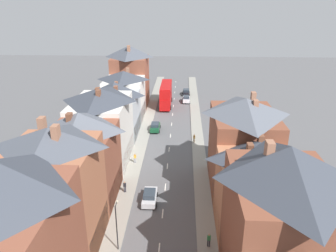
{
  "coord_description": "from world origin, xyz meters",
  "views": [
    {
      "loc": [
        2.2,
        -15.03,
        24.69
      ],
      "look_at": [
        -0.42,
        40.97,
        2.38
      ],
      "focal_mm": 35.0,
      "sensor_mm": 36.0,
      "label": 1
    }
  ],
  "objects_px": {
    "double_decker_bus_lead": "(166,94)",
    "car_near_silver": "(186,99)",
    "pedestrian_mid_right": "(135,158)",
    "car_mid_black": "(155,127)",
    "pedestrian_far_left": "(194,138)",
    "car_parked_left_a": "(150,197)",
    "street_lamp": "(117,224)",
    "car_parked_right_a": "(186,92)",
    "pedestrian_near_right": "(209,239)",
    "pedestrian_mid_left": "(125,186)"
  },
  "relations": [
    {
      "from": "pedestrian_far_left",
      "to": "street_lamp",
      "type": "height_order",
      "value": "street_lamp"
    },
    {
      "from": "car_parked_right_a",
      "to": "pedestrian_far_left",
      "type": "relative_size",
      "value": 2.4
    },
    {
      "from": "double_decker_bus_lead",
      "to": "car_near_silver",
      "type": "bearing_deg",
      "value": 30.54
    },
    {
      "from": "car_parked_right_a",
      "to": "pedestrian_mid_right",
      "type": "bearing_deg",
      "value": -101.89
    },
    {
      "from": "car_mid_black",
      "to": "pedestrian_mid_left",
      "type": "relative_size",
      "value": 2.54
    },
    {
      "from": "car_mid_black",
      "to": "pedestrian_mid_right",
      "type": "bearing_deg",
      "value": -98.41
    },
    {
      "from": "car_parked_left_a",
      "to": "car_mid_black",
      "type": "bearing_deg",
      "value": 93.1
    },
    {
      "from": "double_decker_bus_lead",
      "to": "car_parked_right_a",
      "type": "relative_size",
      "value": 2.79
    },
    {
      "from": "double_decker_bus_lead",
      "to": "pedestrian_mid_right",
      "type": "height_order",
      "value": "double_decker_bus_lead"
    },
    {
      "from": "pedestrian_far_left",
      "to": "pedestrian_near_right",
      "type": "bearing_deg",
      "value": -88.24
    },
    {
      "from": "car_mid_black",
      "to": "street_lamp",
      "type": "height_order",
      "value": "street_lamp"
    },
    {
      "from": "car_near_silver",
      "to": "car_parked_right_a",
      "type": "xyz_separation_m",
      "value": [
        0.0,
        6.49,
        -0.03
      ]
    },
    {
      "from": "pedestrian_mid_left",
      "to": "pedestrian_mid_right",
      "type": "bearing_deg",
      "value": 88.6
    },
    {
      "from": "car_near_silver",
      "to": "pedestrian_mid_left",
      "type": "xyz_separation_m",
      "value": [
        -8.44,
        -40.97,
        0.19
      ]
    },
    {
      "from": "pedestrian_far_left",
      "to": "car_parked_right_a",
      "type": "bearing_deg",
      "value": 92.38
    },
    {
      "from": "double_decker_bus_lead",
      "to": "car_parked_left_a",
      "type": "height_order",
      "value": "double_decker_bus_lead"
    },
    {
      "from": "car_parked_left_a",
      "to": "street_lamp",
      "type": "relative_size",
      "value": 0.74
    },
    {
      "from": "car_parked_left_a",
      "to": "pedestrian_near_right",
      "type": "bearing_deg",
      "value": -48.33
    },
    {
      "from": "pedestrian_mid_left",
      "to": "pedestrian_far_left",
      "type": "relative_size",
      "value": 1.0
    },
    {
      "from": "street_lamp",
      "to": "pedestrian_mid_left",
      "type": "bearing_deg",
      "value": 95.92
    },
    {
      "from": "pedestrian_mid_right",
      "to": "pedestrian_mid_left",
      "type": "bearing_deg",
      "value": -91.4
    },
    {
      "from": "car_parked_left_a",
      "to": "car_mid_black",
      "type": "relative_size",
      "value": 0.99
    },
    {
      "from": "double_decker_bus_lead",
      "to": "car_parked_right_a",
      "type": "xyz_separation_m",
      "value": [
        4.91,
        9.38,
        -2.01
      ]
    },
    {
      "from": "pedestrian_near_right",
      "to": "pedestrian_mid_left",
      "type": "height_order",
      "value": "same"
    },
    {
      "from": "double_decker_bus_lead",
      "to": "pedestrian_far_left",
      "type": "bearing_deg",
      "value": -74.0
    },
    {
      "from": "double_decker_bus_lead",
      "to": "pedestrian_far_left",
      "type": "height_order",
      "value": "double_decker_bus_lead"
    },
    {
      "from": "car_parked_right_a",
      "to": "pedestrian_near_right",
      "type": "xyz_separation_m",
      "value": [
        2.09,
        -57.23,
        0.23
      ]
    },
    {
      "from": "pedestrian_mid_left",
      "to": "street_lamp",
      "type": "height_order",
      "value": "street_lamp"
    },
    {
      "from": "double_decker_bus_lead",
      "to": "car_parked_left_a",
      "type": "distance_m",
      "value": 40.04
    },
    {
      "from": "street_lamp",
      "to": "car_parked_right_a",
      "type": "bearing_deg",
      "value": 82.77
    },
    {
      "from": "pedestrian_mid_left",
      "to": "street_lamp",
      "type": "xyz_separation_m",
      "value": [
        1.09,
        -10.49,
        2.21
      ]
    },
    {
      "from": "street_lamp",
      "to": "pedestrian_near_right",
      "type": "bearing_deg",
      "value": 4.35
    },
    {
      "from": "pedestrian_mid_right",
      "to": "car_parked_left_a",
      "type": "bearing_deg",
      "value": -71.98
    },
    {
      "from": "double_decker_bus_lead",
      "to": "car_parked_left_a",
      "type": "relative_size",
      "value": 2.66
    },
    {
      "from": "pedestrian_mid_right",
      "to": "street_lamp",
      "type": "bearing_deg",
      "value": -87.31
    },
    {
      "from": "car_near_silver",
      "to": "pedestrian_mid_right",
      "type": "distance_m",
      "value": 33.65
    },
    {
      "from": "street_lamp",
      "to": "pedestrian_mid_right",
      "type": "bearing_deg",
      "value": 92.69
    },
    {
      "from": "double_decker_bus_lead",
      "to": "car_near_silver",
      "type": "relative_size",
      "value": 2.82
    },
    {
      "from": "pedestrian_mid_right",
      "to": "pedestrian_far_left",
      "type": "relative_size",
      "value": 1.0
    },
    {
      "from": "car_parked_right_a",
      "to": "pedestrian_near_right",
      "type": "bearing_deg",
      "value": -87.91
    },
    {
      "from": "car_parked_left_a",
      "to": "car_parked_right_a",
      "type": "bearing_deg",
      "value": 84.33
    },
    {
      "from": "double_decker_bus_lead",
      "to": "pedestrian_mid_right",
      "type": "distance_m",
      "value": 29.97
    },
    {
      "from": "pedestrian_mid_right",
      "to": "car_mid_black",
      "type": "bearing_deg",
      "value": 81.59
    },
    {
      "from": "car_parked_left_a",
      "to": "pedestrian_mid_left",
      "type": "height_order",
      "value": "pedestrian_mid_left"
    },
    {
      "from": "double_decker_bus_lead",
      "to": "car_parked_left_a",
      "type": "xyz_separation_m",
      "value": [
        0.01,
        -39.99,
        -2.0
      ]
    },
    {
      "from": "car_near_silver",
      "to": "car_mid_black",
      "type": "xyz_separation_m",
      "value": [
        -6.2,
        -18.86,
        -0.02
      ]
    },
    {
      "from": "pedestrian_near_right",
      "to": "street_lamp",
      "type": "distance_m",
      "value": 9.72
    },
    {
      "from": "car_near_silver",
      "to": "street_lamp",
      "type": "bearing_deg",
      "value": -98.13
    },
    {
      "from": "car_near_silver",
      "to": "street_lamp",
      "type": "distance_m",
      "value": 52.04
    },
    {
      "from": "pedestrian_mid_right",
      "to": "street_lamp",
      "type": "height_order",
      "value": "street_lamp"
    }
  ]
}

